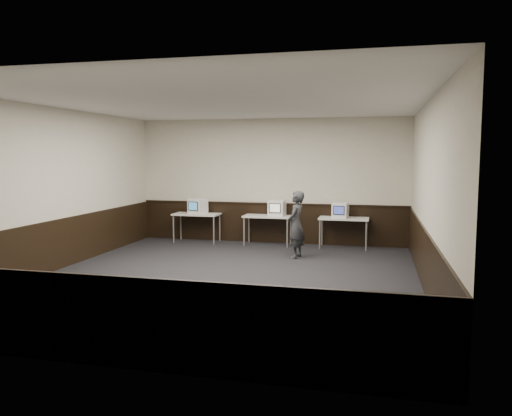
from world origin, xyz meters
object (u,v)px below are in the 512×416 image
Objects in this scene: desk_left at (197,216)px; desk_center at (268,218)px; emac_right at (340,210)px; person at (296,225)px; desk_right at (344,221)px; emac_left at (198,206)px; emac_center at (277,208)px.

desk_center is at bearing 0.00° from desk_left.
person reaches higher than emac_right.
desk_right is at bearing 157.01° from person.
person is (2.81, -1.41, -0.20)m from emac_left.
emac_center is (2.10, -0.00, 0.00)m from emac_left.
emac_left reaches higher than emac_right.
desk_center is 1.88m from emac_left.
desk_left is 3.73m from emac_right.
desk_left is 0.81× the size of person.
emac_right reaches higher than desk_left.
emac_right is at bearing 2.42° from emac_center.
desk_right is 2.70× the size of emac_center.
desk_left is at bearing 180.00° from desk_right.
desk_left is 3.19m from person.
emac_left is 0.33× the size of person.
person is (-0.86, -1.39, -0.19)m from emac_right.
person reaches higher than desk_left.
desk_right is 2.80× the size of emac_right.
person reaches higher than desk_right.
desk_left is 0.27m from emac_left.
emac_center is (0.25, -0.03, 0.27)m from desk_center.
emac_left reaches higher than desk_left.
desk_right is at bearing 33.13° from emac_right.
desk_right is 2.42× the size of emac_left.
emac_center reaches higher than emac_right.
emac_right reaches higher than desk_right.
emac_right is at bearing 158.63° from person.
emac_left is at bearing -106.15° from person.
emac_left is 1.12× the size of emac_center.
emac_left is 2.10m from emac_center.
desk_right is 0.27m from emac_right.
desk_right is at bearing 15.39° from emac_left.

